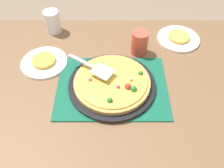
# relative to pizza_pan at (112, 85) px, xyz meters

# --- Properties ---
(ground_plane) EXTENTS (8.00, 8.00, 0.00)m
(ground_plane) POSITION_rel_pizza_pan_xyz_m (0.00, 0.00, -0.76)
(ground_plane) COLOR #84705B
(dining_table) EXTENTS (1.40, 1.00, 0.75)m
(dining_table) POSITION_rel_pizza_pan_xyz_m (0.00, 0.00, -0.12)
(dining_table) COLOR brown
(dining_table) RESTS_ON ground_plane
(placemat) EXTENTS (0.48, 0.36, 0.01)m
(placemat) POSITION_rel_pizza_pan_xyz_m (0.00, 0.00, -0.01)
(placemat) COLOR #145B42
(placemat) RESTS_ON dining_table
(pizza_pan) EXTENTS (0.38, 0.38, 0.01)m
(pizza_pan) POSITION_rel_pizza_pan_xyz_m (0.00, 0.00, 0.00)
(pizza_pan) COLOR black
(pizza_pan) RESTS_ON placemat
(pizza) EXTENTS (0.33, 0.33, 0.05)m
(pizza) POSITION_rel_pizza_pan_xyz_m (0.00, -0.00, 0.02)
(pizza) COLOR tan
(pizza) RESTS_ON pizza_pan
(plate_near_left) EXTENTS (0.22, 0.22, 0.01)m
(plate_near_left) POSITION_rel_pizza_pan_xyz_m (-0.32, 0.15, -0.01)
(plate_near_left) COLOR white
(plate_near_left) RESTS_ON dining_table
(plate_far_right) EXTENTS (0.22, 0.22, 0.01)m
(plate_far_right) POSITION_rel_pizza_pan_xyz_m (0.35, 0.33, -0.01)
(plate_far_right) COLOR white
(plate_far_right) RESTS_ON dining_table
(served_slice_left) EXTENTS (0.11, 0.11, 0.02)m
(served_slice_left) POSITION_rel_pizza_pan_xyz_m (-0.32, 0.15, 0.01)
(served_slice_left) COLOR gold
(served_slice_left) RESTS_ON plate_near_left
(served_slice_right) EXTENTS (0.11, 0.11, 0.02)m
(served_slice_right) POSITION_rel_pizza_pan_xyz_m (0.35, 0.33, 0.01)
(served_slice_right) COLOR #EAB747
(served_slice_right) RESTS_ON plate_far_right
(cup_near) EXTENTS (0.08, 0.08, 0.12)m
(cup_near) POSITION_rel_pizza_pan_xyz_m (0.13, 0.23, 0.05)
(cup_near) COLOR #E04C38
(cup_near) RESTS_ON dining_table
(cup_far) EXTENTS (0.08, 0.08, 0.12)m
(cup_far) POSITION_rel_pizza_pan_xyz_m (-0.31, 0.40, 0.05)
(cup_far) COLOR white
(cup_far) RESTS_ON dining_table
(pizza_server) EXTENTS (0.21, 0.16, 0.01)m
(pizza_server) POSITION_rel_pizza_pan_xyz_m (-0.08, 0.05, 0.06)
(pizza_server) COLOR silver
(pizza_server) RESTS_ON pizza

